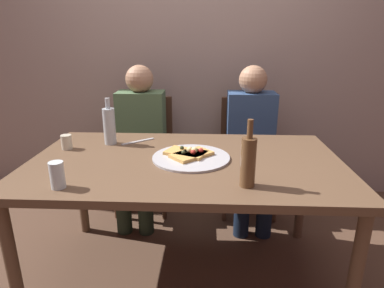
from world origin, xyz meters
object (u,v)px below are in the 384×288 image
Objects in this scene: dining_table at (186,171)px; table_knife at (138,141)px; pizza_tray at (191,158)px; tumbler_far at (57,175)px; guest_in_sweater at (140,136)px; pizza_slice_last at (187,152)px; wine_bottle at (109,126)px; pizza_slice_extra at (192,154)px; tumbler_near at (67,142)px; guest_in_beanie at (251,138)px; chair_right at (248,147)px; beer_bottle at (248,161)px; chair_left at (144,146)px.

table_knife is (-0.32, 0.29, 0.07)m from dining_table.
dining_table is at bearing 98.26° from table_knife.
pizza_tray is 3.50× the size of tumbler_far.
guest_in_sweater is at bearing 83.28° from tumbler_far.
pizza_slice_last reaches higher than table_knife.
dining_table is 0.08m from pizza_tray.
wine_bottle is at bearing 155.19° from pizza_tray.
pizza_slice_last is at bearing 138.51° from pizza_slice_extra.
pizza_slice_last is 1.02× the size of pizza_slice_extra.
guest_in_sweater is at bearing 118.59° from dining_table.
guest_in_sweater reaches higher than table_knife.
wine_bottle is 0.26m from tumbler_near.
guest_in_beanie reaches higher than tumbler_near.
dining_table is at bearing 63.14° from chair_right.
table_knife is (0.39, 0.15, -0.04)m from tumbler_near.
guest_in_sweater reaches higher than tumbler_far.
guest_in_sweater is (-0.43, 0.72, -0.11)m from pizza_tray.
pizza_slice_last is 0.41m from table_knife.
guest_in_beanie is at bearing -180.00° from guest_in_sweater.
guest_in_beanie is at bearing 59.82° from pizza_tray.
pizza_slice_extra is 1.13× the size of table_knife.
table_knife is (0.16, 0.04, -0.11)m from wine_bottle.
beer_bottle is 0.34× the size of chair_right.
wine_bottle is 0.54m from guest_in_sweater.
chair_right is 0.77× the size of guest_in_sweater.
dining_table is 0.98m from chair_left.
wine_bottle is 0.20m from table_knife.
guest_in_sweater reaches higher than tumbler_near.
guest_in_beanie is at bearing 27.30° from tumbler_near.
chair_left is 1.00× the size of chair_right.
wine_bottle is (-0.51, 0.24, 0.11)m from pizza_tray.
wine_bottle is 0.31× the size of chair_right.
guest_in_sweater is (-0.08, 0.44, -0.10)m from table_knife.
tumbler_near is at bearing 155.69° from beer_bottle.
guest_in_beanie is at bearing 59.85° from pizza_slice_extra.
pizza_slice_extra is 0.75m from tumbler_near.
pizza_tray is at bearing 102.25° from table_knife.
chair_left is 0.20m from guest_in_sweater.
pizza_slice_extra is 0.28× the size of chair_left.
table_knife is 0.19× the size of guest_in_sweater.
beer_bottle is at bearing 81.60° from guest_in_beanie.
chair_left reaches higher than pizza_slice_last.
wine_bottle reaches higher than tumbler_far.
pizza_tray is 0.84m from guest_in_beanie.
guest_in_beanie is (0.93, 0.48, -0.21)m from wine_bottle.
guest_in_beanie is (0.41, 0.71, -0.12)m from pizza_slice_extra.
wine_bottle is 0.62m from tumbler_far.
guest_in_sweater reaches higher than dining_table.
beer_bottle reaches higher than tumbler_far.
pizza_slice_last is at bearing 115.77° from chair_left.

